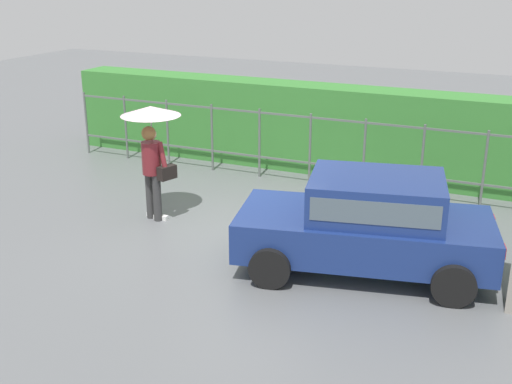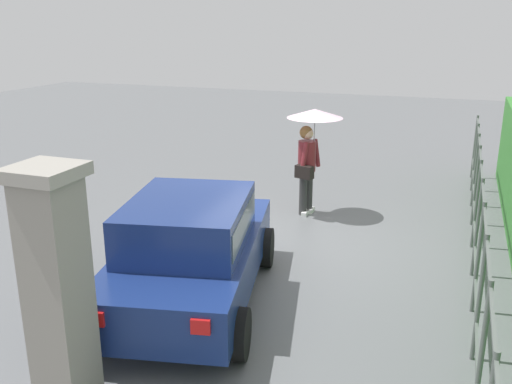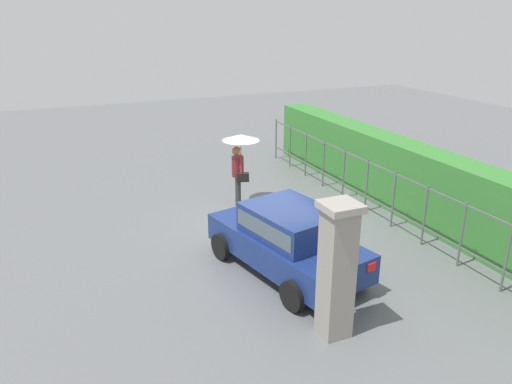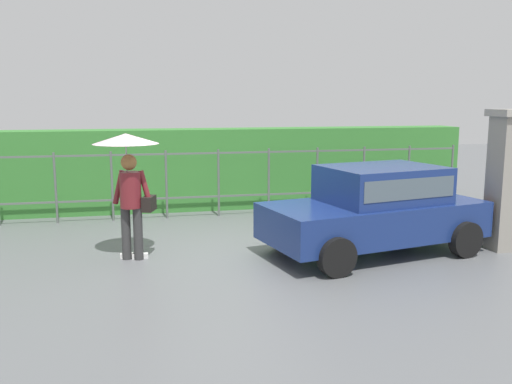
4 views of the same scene
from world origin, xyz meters
The scene contains 6 objects.
ground_plane centered at (0.00, 0.00, 0.00)m, with size 40.00×40.00×0.00m, color slate.
car centered at (2.40, -0.51, 0.80)m, with size 3.97×2.47×1.48m.
pedestrian centered at (-1.65, 0.02, 1.52)m, with size 1.05×1.05×2.05m.
gate_pillar centered at (4.65, -0.76, 1.24)m, with size 0.60×0.60×2.42m.
fence_section centered at (0.23, 3.01, 0.82)m, with size 11.54×0.05×1.50m.
hedge_row centered at (0.23, 4.04, 0.95)m, with size 12.49×0.90×1.90m, color #387F33.
Camera 4 is at (-1.48, -8.91, 2.57)m, focal length 38.32 mm.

